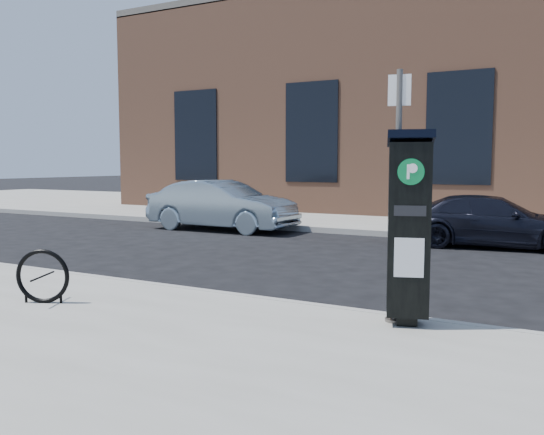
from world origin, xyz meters
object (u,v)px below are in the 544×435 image
Objects in this scene: bike_rack at (43,276)px; car_silver at (222,205)px; sign_pole at (397,199)px; parking_kiosk at (409,226)px; car_dark at (493,221)px.

car_silver is at bearing 85.12° from bike_rack.
sign_pole is 0.64× the size of car_silver.
sign_pole reaches higher than bike_rack.
parking_kiosk reaches higher than car_dark.
sign_pole reaches higher than car_silver.
bike_rack is at bearing -160.85° from car_silver.
bike_rack is 0.16× the size of car_silver.
sign_pole is at bearing 142.51° from parking_kiosk.
car_silver is at bearing 116.51° from parking_kiosk.
sign_pole reaches higher than car_dark.
sign_pole is at bearing -7.11° from bike_rack.
parking_kiosk is 7.78m from car_dark.
car_silver is 7.29m from car_dark.
bike_rack is at bearing 147.36° from car_dark.
bike_rack is (-4.17, -1.31, -1.04)m from sign_pole.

